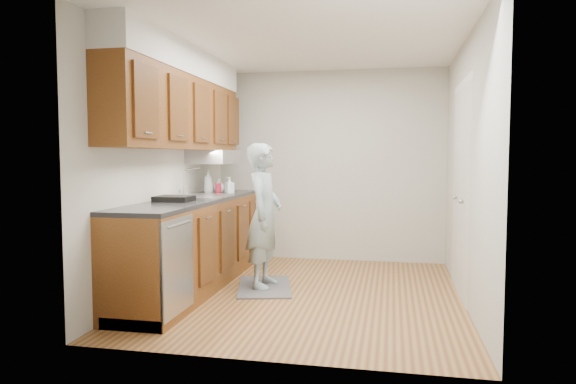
# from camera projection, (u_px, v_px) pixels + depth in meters

# --- Properties ---
(floor) EXTENTS (3.50, 3.50, 0.00)m
(floor) POSITION_uv_depth(u_px,v_px,m) (307.00, 293.00, 5.16)
(floor) COLOR olive
(floor) RESTS_ON ground
(ceiling) EXTENTS (3.50, 3.50, 0.00)m
(ceiling) POSITION_uv_depth(u_px,v_px,m) (308.00, 41.00, 4.98)
(ceiling) COLOR white
(ceiling) RESTS_ON wall_left
(wall_left) EXTENTS (0.02, 3.50, 2.50)m
(wall_left) POSITION_uv_depth(u_px,v_px,m) (166.00, 169.00, 5.37)
(wall_left) COLOR #B3B3A8
(wall_left) RESTS_ON floor
(wall_right) EXTENTS (0.02, 3.50, 2.50)m
(wall_right) POSITION_uv_depth(u_px,v_px,m) (466.00, 170.00, 4.77)
(wall_right) COLOR #B3B3A8
(wall_right) RESTS_ON floor
(wall_back) EXTENTS (3.00, 0.02, 2.50)m
(wall_back) POSITION_uv_depth(u_px,v_px,m) (329.00, 166.00, 6.78)
(wall_back) COLOR #B3B3A8
(wall_back) RESTS_ON floor
(counter) EXTENTS (0.64, 2.80, 1.30)m
(counter) POSITION_uv_depth(u_px,v_px,m) (194.00, 241.00, 5.36)
(counter) COLOR brown
(counter) RESTS_ON floor
(upper_cabinets) EXTENTS (0.47, 2.80, 1.21)m
(upper_cabinets) POSITION_uv_depth(u_px,v_px,m) (182.00, 101.00, 5.33)
(upper_cabinets) COLOR brown
(upper_cabinets) RESTS_ON wall_left
(closet_door) EXTENTS (0.02, 1.22, 2.05)m
(closet_door) POSITION_uv_depth(u_px,v_px,m) (460.00, 192.00, 5.08)
(closet_door) COLOR white
(closet_door) RESTS_ON wall_right
(floor_mat) EXTENTS (0.74, 1.01, 0.02)m
(floor_mat) POSITION_uv_depth(u_px,v_px,m) (265.00, 287.00, 5.39)
(floor_mat) COLOR #5F5F62
(floor_mat) RESTS_ON floor
(person) EXTENTS (0.42, 0.61, 1.69)m
(person) POSITION_uv_depth(u_px,v_px,m) (264.00, 206.00, 5.33)
(person) COLOR #8BA4AA
(person) RESTS_ON floor_mat
(soap_bottle_a) EXTENTS (0.14, 0.14, 0.28)m
(soap_bottle_a) POSITION_uv_depth(u_px,v_px,m) (208.00, 181.00, 6.11)
(soap_bottle_a) COLOR silver
(soap_bottle_a) RESTS_ON counter
(soap_bottle_b) EXTENTS (0.12, 0.12, 0.19)m
(soap_bottle_b) POSITION_uv_depth(u_px,v_px,m) (229.00, 185.00, 6.07)
(soap_bottle_b) COLOR silver
(soap_bottle_b) RESTS_ON counter
(soap_bottle_c) EXTENTS (0.17, 0.17, 0.17)m
(soap_bottle_c) POSITION_uv_depth(u_px,v_px,m) (218.00, 185.00, 6.26)
(soap_bottle_c) COLOR silver
(soap_bottle_c) RESTS_ON counter
(soda_can) EXTENTS (0.07, 0.07, 0.13)m
(soda_can) POSITION_uv_depth(u_px,v_px,m) (218.00, 189.00, 5.93)
(soda_can) COLOR #A41C32
(soda_can) RESTS_ON counter
(dish_rack) EXTENTS (0.34, 0.29, 0.05)m
(dish_rack) POSITION_uv_depth(u_px,v_px,m) (174.00, 199.00, 4.97)
(dish_rack) COLOR black
(dish_rack) RESTS_ON counter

